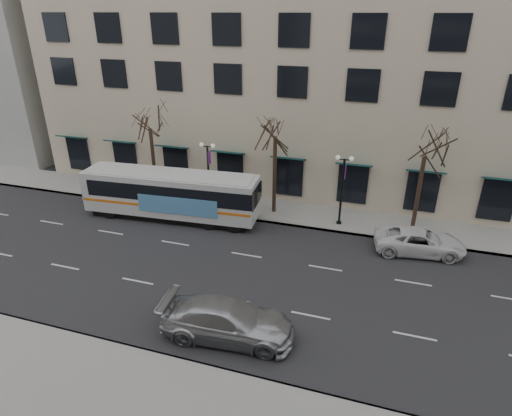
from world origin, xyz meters
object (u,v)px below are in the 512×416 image
at_px(lamp_post_left, 209,172).
at_px(lamp_post_right, 342,187).
at_px(tree_far_right, 427,142).
at_px(white_pickup, 419,241).
at_px(tree_far_mid, 276,123).
at_px(city_bus, 172,194).
at_px(tree_far_left, 149,116).
at_px(silver_car, 228,320).

xyz_separation_m(lamp_post_left, lamp_post_right, (10.00, 0.00, 0.00)).
relative_size(tree_far_right, white_pickup, 1.45).
height_order(tree_far_mid, city_bus, tree_far_mid).
xyz_separation_m(tree_far_right, white_pickup, (0.32, -2.82, -5.65)).
height_order(tree_far_left, tree_far_right, tree_far_left).
bearing_deg(tree_far_mid, tree_far_left, -180.00).
bearing_deg(tree_far_left, silver_car, -49.94).
xyz_separation_m(tree_far_mid, tree_far_right, (10.00, -0.00, -0.48)).
distance_m(tree_far_left, white_pickup, 21.36).
xyz_separation_m(lamp_post_right, city_bus, (-11.91, -2.40, -1.03)).
bearing_deg(tree_far_left, city_bus, -44.03).
distance_m(tree_far_left, silver_car, 18.85).
height_order(tree_far_left, city_bus, tree_far_left).
bearing_deg(silver_car, tree_far_mid, 1.19).
height_order(lamp_post_right, silver_car, lamp_post_right).
xyz_separation_m(lamp_post_right, silver_car, (-3.46, -13.13, -2.03)).
bearing_deg(city_bus, tree_far_left, 131.88).
height_order(tree_far_right, silver_car, tree_far_right).
bearing_deg(white_pickup, lamp_post_left, 74.24).
distance_m(tree_far_left, tree_far_right, 20.00).
distance_m(lamp_post_right, white_pickup, 6.16).
bearing_deg(lamp_post_right, white_pickup, -22.65).
relative_size(lamp_post_left, white_pickup, 0.94).
bearing_deg(lamp_post_left, silver_car, -63.53).
bearing_deg(city_bus, silver_car, -55.89).
bearing_deg(tree_far_mid, lamp_post_left, -173.15).
height_order(tree_far_right, white_pickup, tree_far_right).
xyz_separation_m(tree_far_right, lamp_post_right, (-4.99, -0.60, -3.48)).
bearing_deg(tree_far_mid, white_pickup, -15.27).
distance_m(tree_far_mid, city_bus, 9.03).
relative_size(lamp_post_left, lamp_post_right, 1.00).
xyz_separation_m(tree_far_left, tree_far_mid, (10.00, 0.00, 0.21)).
xyz_separation_m(tree_far_mid, lamp_post_left, (-4.99, -0.60, -3.96)).
height_order(lamp_post_right, white_pickup, lamp_post_right).
bearing_deg(tree_far_right, tree_far_left, 180.00).
xyz_separation_m(tree_far_mid, white_pickup, (10.32, -2.82, -6.13)).
distance_m(silver_car, white_pickup, 14.01).
relative_size(tree_far_mid, city_bus, 0.65).
bearing_deg(silver_car, white_pickup, -44.05).
xyz_separation_m(city_bus, white_pickup, (17.22, 0.18, -1.14)).
bearing_deg(white_pickup, silver_car, 133.68).
bearing_deg(tree_far_right, lamp_post_left, -177.71).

